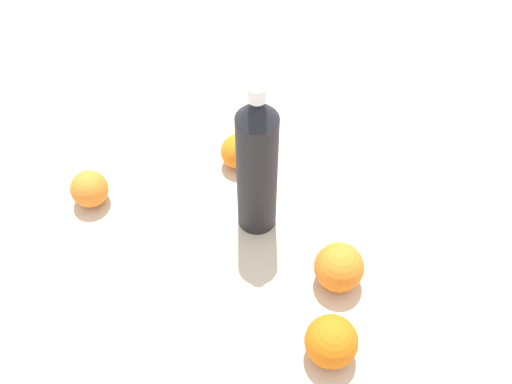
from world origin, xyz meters
The scene contains 6 objects.
ground_plane centered at (0.00, 0.00, 0.00)m, with size 2.40×2.40×0.00m, color beige.
water_bottle centered at (0.00, 0.01, 0.15)m, with size 0.07×0.07×0.32m.
orange_0 centered at (0.31, 0.03, 0.03)m, with size 0.07×0.07×0.07m, color orange.
orange_1 centered at (-0.16, 0.11, 0.04)m, with size 0.08×0.08×0.08m, color orange.
orange_2 centered at (-0.16, 0.24, 0.04)m, with size 0.08×0.08×0.08m, color orange.
orange_3 centered at (0.06, -0.12, 0.03)m, with size 0.07×0.07×0.07m, color orange.
Camera 1 is at (-0.13, 0.65, 0.90)m, focal length 42.80 mm.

